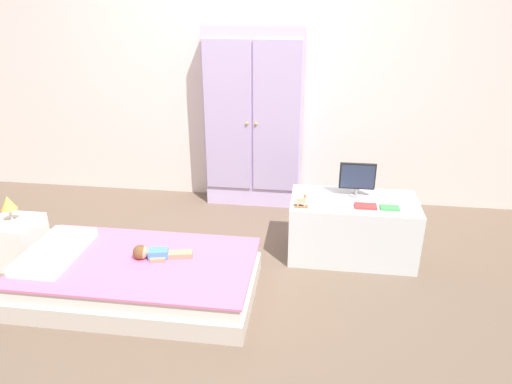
{
  "coord_description": "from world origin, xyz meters",
  "views": [
    {
      "loc": [
        0.65,
        -2.64,
        1.88
      ],
      "look_at": [
        0.24,
        0.37,
        0.56
      ],
      "focal_mm": 32.28,
      "sensor_mm": 36.0,
      "label": 1
    }
  ],
  "objects_px": {
    "rocking_horse_toy": "(302,200)",
    "table_lamp": "(8,204)",
    "nightstand": "(17,242)",
    "wardrobe": "(254,120)",
    "book_red": "(366,206)",
    "tv_stand": "(352,228)",
    "book_green": "(390,208)",
    "bed": "(139,277)",
    "tv_monitor": "(357,178)",
    "doll": "(152,253)"
  },
  "relations": [
    {
      "from": "rocking_horse_toy",
      "to": "table_lamp",
      "type": "bearing_deg",
      "value": -172.56
    },
    {
      "from": "nightstand",
      "to": "table_lamp",
      "type": "distance_m",
      "value": 0.31
    },
    {
      "from": "wardrobe",
      "to": "rocking_horse_toy",
      "type": "height_order",
      "value": "wardrobe"
    },
    {
      "from": "nightstand",
      "to": "book_red",
      "type": "bearing_deg",
      "value": 7.41
    },
    {
      "from": "tv_stand",
      "to": "book_green",
      "type": "xyz_separation_m",
      "value": [
        0.24,
        -0.11,
        0.24
      ]
    },
    {
      "from": "bed",
      "to": "table_lamp",
      "type": "relative_size",
      "value": 7.71
    },
    {
      "from": "table_lamp",
      "to": "book_green",
      "type": "relative_size",
      "value": 1.5
    },
    {
      "from": "table_lamp",
      "to": "book_green",
      "type": "xyz_separation_m",
      "value": [
        2.71,
        0.33,
        -0.01
      ]
    },
    {
      "from": "tv_monitor",
      "to": "book_red",
      "type": "height_order",
      "value": "tv_monitor"
    },
    {
      "from": "rocking_horse_toy",
      "to": "tv_stand",
      "type": "bearing_deg",
      "value": 23.96
    },
    {
      "from": "table_lamp",
      "to": "tv_stand",
      "type": "xyz_separation_m",
      "value": [
        2.47,
        0.44,
        -0.25
      ]
    },
    {
      "from": "bed",
      "to": "doll",
      "type": "relative_size",
      "value": 3.95
    },
    {
      "from": "doll",
      "to": "wardrobe",
      "type": "xyz_separation_m",
      "value": [
        0.47,
        1.54,
        0.52
      ]
    },
    {
      "from": "rocking_horse_toy",
      "to": "book_red",
      "type": "xyz_separation_m",
      "value": [
        0.45,
        0.06,
        -0.05
      ]
    },
    {
      "from": "book_green",
      "to": "tv_monitor",
      "type": "bearing_deg",
      "value": 138.98
    },
    {
      "from": "tv_monitor",
      "to": "table_lamp",
      "type": "bearing_deg",
      "value": -168.02
    },
    {
      "from": "tv_monitor",
      "to": "doll",
      "type": "bearing_deg",
      "value": -151.52
    },
    {
      "from": "table_lamp",
      "to": "book_red",
      "type": "distance_m",
      "value": 2.56
    },
    {
      "from": "tv_stand",
      "to": "book_green",
      "type": "distance_m",
      "value": 0.36
    },
    {
      "from": "wardrobe",
      "to": "doll",
      "type": "bearing_deg",
      "value": -106.91
    },
    {
      "from": "nightstand",
      "to": "tv_stand",
      "type": "bearing_deg",
      "value": 10.15
    },
    {
      "from": "table_lamp",
      "to": "wardrobe",
      "type": "bearing_deg",
      "value": 39.8
    },
    {
      "from": "bed",
      "to": "nightstand",
      "type": "relative_size",
      "value": 4.47
    },
    {
      "from": "nightstand",
      "to": "tv_monitor",
      "type": "bearing_deg",
      "value": 11.98
    },
    {
      "from": "rocking_horse_toy",
      "to": "tv_monitor",
      "type": "bearing_deg",
      "value": 32.86
    },
    {
      "from": "nightstand",
      "to": "tv_monitor",
      "type": "relative_size",
      "value": 1.31
    },
    {
      "from": "tv_stand",
      "to": "book_red",
      "type": "height_order",
      "value": "book_red"
    },
    {
      "from": "bed",
      "to": "book_red",
      "type": "relative_size",
      "value": 9.91
    },
    {
      "from": "tv_monitor",
      "to": "book_green",
      "type": "bearing_deg",
      "value": -41.02
    },
    {
      "from": "tv_monitor",
      "to": "rocking_horse_toy",
      "type": "bearing_deg",
      "value": -147.14
    },
    {
      "from": "nightstand",
      "to": "book_red",
      "type": "height_order",
      "value": "book_red"
    },
    {
      "from": "nightstand",
      "to": "table_lamp",
      "type": "xyz_separation_m",
      "value": [
        0.0,
        0.0,
        0.31
      ]
    },
    {
      "from": "doll",
      "to": "book_red",
      "type": "xyz_separation_m",
      "value": [
        1.42,
        0.54,
        0.18
      ]
    },
    {
      "from": "bed",
      "to": "nightstand",
      "type": "height_order",
      "value": "nightstand"
    },
    {
      "from": "doll",
      "to": "book_red",
      "type": "relative_size",
      "value": 2.51
    },
    {
      "from": "wardrobe",
      "to": "rocking_horse_toy",
      "type": "distance_m",
      "value": 1.2
    },
    {
      "from": "book_red",
      "to": "book_green",
      "type": "distance_m",
      "value": 0.17
    },
    {
      "from": "bed",
      "to": "tv_monitor",
      "type": "distance_m",
      "value": 1.72
    },
    {
      "from": "table_lamp",
      "to": "tv_stand",
      "type": "relative_size",
      "value": 0.21
    },
    {
      "from": "table_lamp",
      "to": "tv_stand",
      "type": "bearing_deg",
      "value": 10.15
    },
    {
      "from": "tv_stand",
      "to": "book_green",
      "type": "bearing_deg",
      "value": -25.14
    },
    {
      "from": "tv_stand",
      "to": "rocking_horse_toy",
      "type": "xyz_separation_m",
      "value": [
        -0.38,
        -0.17,
        0.29
      ]
    },
    {
      "from": "nightstand",
      "to": "rocking_horse_toy",
      "type": "bearing_deg",
      "value": 7.44
    },
    {
      "from": "bed",
      "to": "book_red",
      "type": "distance_m",
      "value": 1.65
    },
    {
      "from": "wardrobe",
      "to": "book_green",
      "type": "xyz_separation_m",
      "value": [
        1.12,
        -1.0,
        -0.35
      ]
    },
    {
      "from": "wardrobe",
      "to": "tv_stand",
      "type": "distance_m",
      "value": 1.38
    },
    {
      "from": "wardrobe",
      "to": "book_green",
      "type": "bearing_deg",
      "value": -41.7
    },
    {
      "from": "book_red",
      "to": "bed",
      "type": "bearing_deg",
      "value": -158.56
    },
    {
      "from": "book_red",
      "to": "book_green",
      "type": "bearing_deg",
      "value": 0.0
    },
    {
      "from": "wardrobe",
      "to": "tv_monitor",
      "type": "bearing_deg",
      "value": -41.86
    }
  ]
}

